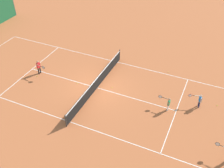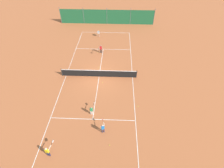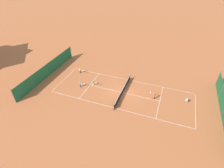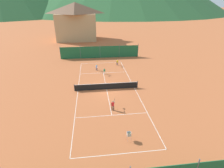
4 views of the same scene
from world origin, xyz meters
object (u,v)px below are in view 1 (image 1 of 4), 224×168
Objects in this scene: tennis_ball_far_corner at (77,83)px; tennis_ball_near_corner at (112,87)px; tennis_ball_by_net_right at (217,106)px; player_near_baseline at (168,103)px; tennis_ball_service_box at (168,72)px; tennis_ball_mid_court at (37,76)px; player_near_service at (199,100)px; player_far_baseline at (39,66)px; tennis_net at (97,83)px.

tennis_ball_near_corner is at bearing 103.77° from tennis_ball_far_corner.
tennis_ball_near_corner is 1.00× the size of tennis_ball_by_net_right.
player_near_baseline is 4.76m from tennis_ball_service_box.
tennis_ball_mid_court and tennis_ball_service_box have the same top height.
player_near_baseline is 16.40× the size of tennis_ball_near_corner.
player_far_baseline is at bearing -84.05° from player_near_service.
player_near_service is 2.32m from player_near_baseline.
tennis_ball_far_corner is at bearing -76.23° from tennis_ball_near_corner.
player_near_service is at bearing 42.58° from tennis_ball_service_box.
tennis_ball_by_net_right is (-1.76, 9.01, -0.47)m from tennis_net.
player_near_service is 1.03× the size of player_near_baseline.
tennis_net is 139.09× the size of tennis_ball_near_corner.
tennis_ball_by_net_right is (-1.25, 7.93, 0.00)m from tennis_ball_near_corner.
player_near_baseline is 16.40× the size of tennis_ball_far_corner.
player_near_service reaches higher than tennis_net.
tennis_ball_far_corner is 1.00× the size of tennis_ball_service_box.
tennis_net reaches higher than tennis_ball_mid_court.
player_near_service reaches higher than player_near_baseline.
tennis_ball_near_corner and tennis_ball_by_net_right have the same top height.
tennis_ball_near_corner is at bearing -81.03° from tennis_ball_by_net_right.
player_far_baseline is (0.26, -5.35, 0.24)m from tennis_net.
player_near_baseline is at bearing 88.61° from tennis_net.
tennis_ball_near_corner and tennis_ball_service_box have the same top height.
player_far_baseline is at bearing -64.74° from tennis_ball_service_box.
tennis_ball_far_corner and tennis_ball_mid_court have the same top height.
tennis_ball_by_net_right is at bearing 99.86° from tennis_ball_mid_court.
tennis_ball_near_corner is 1.00× the size of tennis_ball_mid_court.
player_near_baseline is 16.40× the size of tennis_ball_service_box.
player_far_baseline is at bearing -176.69° from tennis_ball_mid_court.
tennis_ball_mid_court is (2.49, -14.34, 0.00)m from tennis_ball_by_net_right.
player_near_baseline is at bearing 93.07° from tennis_ball_mid_court.
tennis_net is 5.40m from tennis_ball_mid_court.
player_near_baseline is 7.49m from tennis_ball_far_corner.
tennis_net is 5.37m from player_far_baseline.
tennis_ball_service_box is at bearing -166.38° from player_near_baseline.
player_near_baseline is 3.83m from tennis_ball_by_net_right.
tennis_ball_far_corner is (-0.08, 3.63, -0.70)m from player_far_baseline.
tennis_ball_mid_court is 1.00× the size of tennis_ball_service_box.
tennis_ball_mid_court is 11.22m from tennis_ball_service_box.
player_near_service reaches higher than tennis_ball_far_corner.
tennis_ball_far_corner and tennis_ball_service_box have the same top height.
player_near_baseline is at bearing 13.62° from tennis_ball_service_box.
player_near_baseline is at bearing 82.08° from tennis_ball_near_corner.
tennis_ball_far_corner is 3.64m from tennis_ball_mid_court.
player_far_baseline is 11.10m from player_near_baseline.
tennis_net is at bearing -78.95° from tennis_ball_by_net_right.
tennis_net is at bearing 92.75° from player_far_baseline.
player_near_service is 1.59m from tennis_ball_by_net_right.
tennis_net is 139.09× the size of tennis_ball_by_net_right.
player_far_baseline is 19.11× the size of tennis_ball_service_box.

